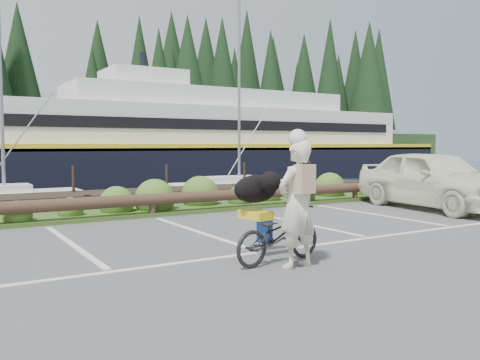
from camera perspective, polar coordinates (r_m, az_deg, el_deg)
name	(u,v)px	position (r m, az deg, el deg)	size (l,w,h in m)	color
ground	(248,248)	(9.11, 0.92, -7.69)	(72.00, 72.00, 0.00)	#4C4C4E
vegetation_strip	(143,212)	(13.82, -10.85, -3.54)	(34.00, 1.60, 0.10)	#3D5B21
log_rail	(153,217)	(13.18, -9.79, -4.11)	(32.00, 0.30, 0.60)	#443021
bicycle	(279,234)	(7.98, 4.36, -6.10)	(0.59, 1.70, 0.89)	black
cyclist	(297,204)	(7.63, 6.44, -2.70)	(0.70, 0.46, 1.92)	beige
dog	(256,189)	(8.29, 1.77, -1.00)	(0.79, 0.39, 0.46)	black
parked_car	(434,179)	(15.58, 20.94, 0.08)	(2.01, 5.01, 1.71)	white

